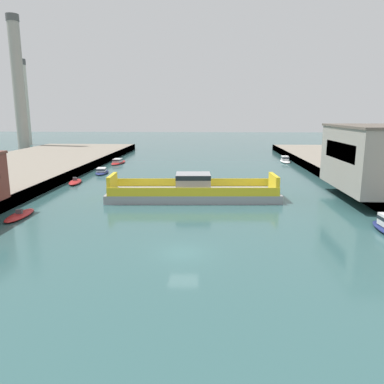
{
  "coord_description": "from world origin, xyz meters",
  "views": [
    {
      "loc": [
        2.1,
        -29.44,
        11.39
      ],
      "look_at": [
        0.0,
        15.03,
        2.0
      ],
      "focal_mm": 35.22,
      "sensor_mm": 36.0,
      "label": 1
    }
  ],
  "objects_px": {
    "smokestack_distant_a": "(24,100)",
    "moored_boat_near_left": "(75,182)",
    "moored_boat_near_right": "(102,171)",
    "moored_boat_mid_right": "(118,162)",
    "chain_ferry": "(193,191)",
    "moored_boat_mid_left": "(20,215)",
    "moored_boat_far_left": "(285,160)",
    "smokestack_distant_b": "(18,81)"
  },
  "relations": [
    {
      "from": "smokestack_distant_a",
      "to": "moored_boat_near_left",
      "type": "bearing_deg",
      "value": -59.53
    },
    {
      "from": "moored_boat_near_right",
      "to": "moored_boat_mid_right",
      "type": "relative_size",
      "value": 0.89
    },
    {
      "from": "chain_ferry",
      "to": "moored_boat_near_left",
      "type": "relative_size",
      "value": 4.21
    },
    {
      "from": "moored_boat_mid_left",
      "to": "moored_boat_far_left",
      "type": "distance_m",
      "value": 63.42
    },
    {
      "from": "chain_ferry",
      "to": "smokestack_distant_b",
      "type": "distance_m",
      "value": 88.01
    },
    {
      "from": "moored_boat_mid_right",
      "to": "moored_boat_near_right",
      "type": "bearing_deg",
      "value": -88.95
    },
    {
      "from": "moored_boat_near_right",
      "to": "smokestack_distant_b",
      "type": "distance_m",
      "value": 61.23
    },
    {
      "from": "moored_boat_near_left",
      "to": "moored_boat_mid_right",
      "type": "relative_size",
      "value": 0.69
    },
    {
      "from": "moored_boat_near_right",
      "to": "smokestack_distant_a",
      "type": "height_order",
      "value": "smokestack_distant_a"
    },
    {
      "from": "moored_boat_mid_left",
      "to": "moored_boat_far_left",
      "type": "xyz_separation_m",
      "value": [
        38.95,
        50.04,
        0.3
      ]
    },
    {
      "from": "moored_boat_mid_left",
      "to": "moored_boat_far_left",
      "type": "height_order",
      "value": "moored_boat_far_left"
    },
    {
      "from": "moored_boat_far_left",
      "to": "chain_ferry",
      "type": "bearing_deg",
      "value": -116.53
    },
    {
      "from": "moored_boat_near_left",
      "to": "smokestack_distant_b",
      "type": "relative_size",
      "value": 0.14
    },
    {
      "from": "moored_boat_mid_right",
      "to": "smokestack_distant_b",
      "type": "distance_m",
      "value": 51.72
    },
    {
      "from": "moored_boat_mid_right",
      "to": "smokestack_distant_b",
      "type": "height_order",
      "value": "smokestack_distant_b"
    },
    {
      "from": "moored_boat_near_left",
      "to": "moored_boat_mid_left",
      "type": "xyz_separation_m",
      "value": [
        0.9,
        -20.24,
        -0.07
      ]
    },
    {
      "from": "chain_ferry",
      "to": "moored_boat_far_left",
      "type": "relative_size",
      "value": 3.23
    },
    {
      "from": "moored_boat_near_left",
      "to": "moored_boat_far_left",
      "type": "relative_size",
      "value": 0.77
    },
    {
      "from": "moored_boat_near_left",
      "to": "chain_ferry",
      "type": "bearing_deg",
      "value": -27.38
    },
    {
      "from": "moored_boat_near_right",
      "to": "moored_boat_mid_right",
      "type": "xyz_separation_m",
      "value": [
        -0.26,
        14.18,
        0.02
      ]
    },
    {
      "from": "chain_ferry",
      "to": "moored_boat_near_right",
      "type": "xyz_separation_m",
      "value": [
        -18.5,
        21.07,
        -0.65
      ]
    },
    {
      "from": "chain_ferry",
      "to": "moored_boat_near_left",
      "type": "height_order",
      "value": "chain_ferry"
    },
    {
      "from": "moored_boat_mid_left",
      "to": "smokestack_distant_b",
      "type": "height_order",
      "value": "smokestack_distant_b"
    },
    {
      "from": "moored_boat_near_left",
      "to": "smokestack_distant_a",
      "type": "bearing_deg",
      "value": 120.47
    },
    {
      "from": "moored_boat_far_left",
      "to": "smokestack_distant_a",
      "type": "xyz_separation_m",
      "value": [
        -84.14,
        45.48,
        15.41
      ]
    },
    {
      "from": "moored_boat_near_left",
      "to": "moored_boat_near_right",
      "type": "relative_size",
      "value": 0.78
    },
    {
      "from": "moored_boat_mid_left",
      "to": "moored_boat_mid_right",
      "type": "height_order",
      "value": "moored_boat_mid_right"
    },
    {
      "from": "moored_boat_mid_right",
      "to": "smokestack_distant_a",
      "type": "distance_m",
      "value": 69.5
    },
    {
      "from": "moored_boat_near_right",
      "to": "moored_boat_mid_right",
      "type": "distance_m",
      "value": 14.18
    },
    {
      "from": "chain_ferry",
      "to": "moored_boat_near_left",
      "type": "bearing_deg",
      "value": 152.62
    },
    {
      "from": "moored_boat_mid_left",
      "to": "smokestack_distant_a",
      "type": "distance_m",
      "value": 106.83
    },
    {
      "from": "moored_boat_far_left",
      "to": "smokestack_distant_b",
      "type": "bearing_deg",
      "value": 161.53
    },
    {
      "from": "chain_ferry",
      "to": "moored_boat_near_right",
      "type": "relative_size",
      "value": 3.3
    },
    {
      "from": "smokestack_distant_b",
      "to": "smokestack_distant_a",
      "type": "bearing_deg",
      "value": 112.93
    },
    {
      "from": "moored_boat_near_right",
      "to": "moored_boat_mid_left",
      "type": "distance_m",
      "value": 31.03
    },
    {
      "from": "moored_boat_far_left",
      "to": "smokestack_distant_b",
      "type": "height_order",
      "value": "smokestack_distant_b"
    },
    {
      "from": "moored_boat_near_left",
      "to": "moored_boat_far_left",
      "type": "distance_m",
      "value": 49.77
    },
    {
      "from": "moored_boat_near_left",
      "to": "smokestack_distant_b",
      "type": "bearing_deg",
      "value": 122.98
    },
    {
      "from": "moored_boat_mid_left",
      "to": "moored_boat_near_right",
      "type": "bearing_deg",
      "value": 89.18
    },
    {
      "from": "moored_boat_near_right",
      "to": "moored_boat_far_left",
      "type": "distance_m",
      "value": 42.95
    },
    {
      "from": "chain_ferry",
      "to": "smokestack_distant_a",
      "type": "distance_m",
      "value": 107.96
    },
    {
      "from": "moored_boat_mid_right",
      "to": "moored_boat_mid_left",
      "type": "bearing_deg",
      "value": -90.23
    }
  ]
}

